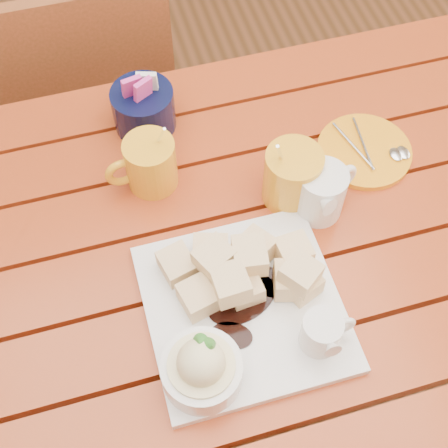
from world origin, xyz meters
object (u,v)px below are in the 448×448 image
object	(u,v)px
coffee_mug_right	(294,176)
table	(219,281)
chair_far	(85,104)
dessert_plate	(238,313)
orange_saucer	(365,151)
coffee_mug_left	(149,163)

from	to	relation	value
coffee_mug_right	table	bearing A→B (deg)	-133.93
table	chair_far	bearing A→B (deg)	104.27
table	chair_far	size ratio (longest dim) A/B	1.40
dessert_plate	coffee_mug_right	distance (m)	0.24
orange_saucer	chair_far	bearing A→B (deg)	131.52
dessert_plate	orange_saucer	bearing A→B (deg)	38.71
dessert_plate	coffee_mug_right	xyz separation A→B (m)	(0.15, 0.19, 0.02)
dessert_plate	coffee_mug_left	distance (m)	0.29
coffee_mug_left	orange_saucer	xyz separation A→B (m)	(0.36, -0.04, -0.04)
orange_saucer	coffee_mug_left	bearing A→B (deg)	173.31
dessert_plate	coffee_mug_left	xyz separation A→B (m)	(-0.06, 0.28, 0.01)
table	chair_far	world-z (taller)	chair_far
coffee_mug_left	table	bearing A→B (deg)	-71.75
dessert_plate	orange_saucer	size ratio (longest dim) A/B	1.74
coffee_mug_right	chair_far	xyz separation A→B (m)	(-0.30, 0.55, -0.32)
coffee_mug_right	chair_far	size ratio (longest dim) A/B	0.17
dessert_plate	coffee_mug_right	world-z (taller)	coffee_mug_right
table	coffee_mug_right	size ratio (longest dim) A/B	7.99
table	coffee_mug_right	world-z (taller)	coffee_mug_right
dessert_plate	coffee_mug_right	size ratio (longest dim) A/B	1.85
coffee_mug_left	chair_far	distance (m)	0.57
orange_saucer	chair_far	distance (m)	0.73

